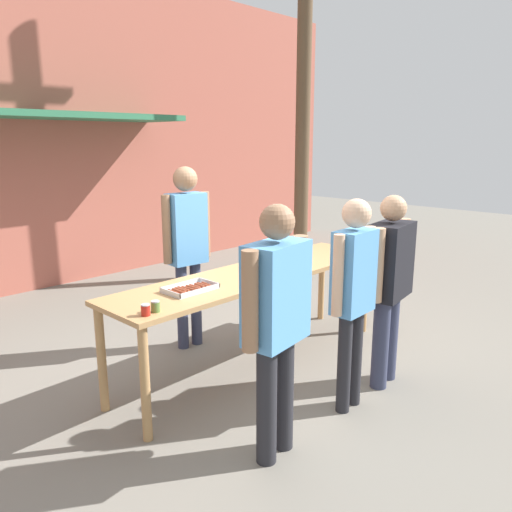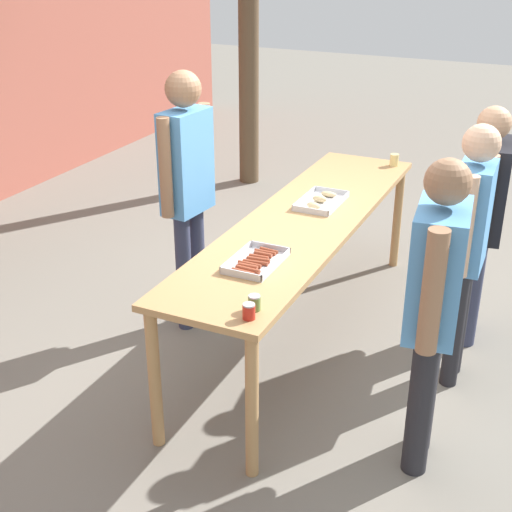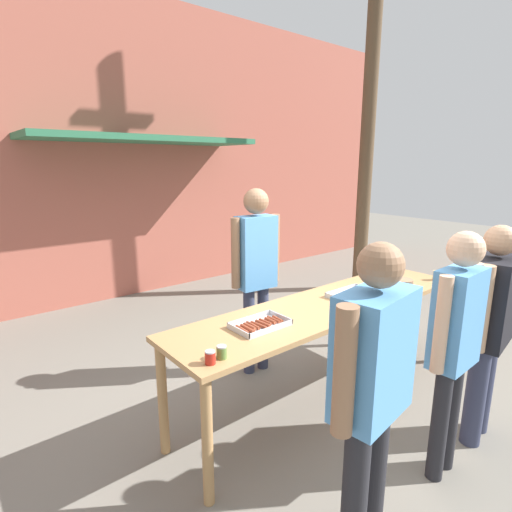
{
  "view_description": "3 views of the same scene",
  "coord_description": "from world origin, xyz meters",
  "px_view_note": "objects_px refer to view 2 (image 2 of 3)",
  "views": [
    {
      "loc": [
        -3.2,
        -3.05,
        2.1
      ],
      "look_at": [
        0.0,
        0.0,
        1.06
      ],
      "focal_mm": 35.0,
      "sensor_mm": 36.0,
      "label": 1
    },
    {
      "loc": [
        -4.13,
        -1.58,
        2.68
      ],
      "look_at": [
        -0.78,
        -0.01,
        0.96
      ],
      "focal_mm": 50.0,
      "sensor_mm": 36.0,
      "label": 2
    },
    {
      "loc": [
        -2.53,
        -2.09,
        2.08
      ],
      "look_at": [
        -0.15,
        0.8,
        1.2
      ],
      "focal_mm": 28.0,
      "sensor_mm": 36.0,
      "label": 3
    }
  ],
  "objects_px": {
    "condiment_jar_mustard": "(249,311)",
    "beer_cup": "(394,160)",
    "food_tray_buns": "(321,201)",
    "person_server_behind_table": "(187,177)",
    "condiment_jar_ketchup": "(254,303)",
    "person_customer_holding_hotdog": "(434,295)",
    "person_customer_with_cup": "(482,208)",
    "person_customer_waiting_in_line": "(469,233)",
    "food_tray_sausages": "(255,262)"
  },
  "relations": [
    {
      "from": "person_server_behind_table",
      "to": "beer_cup",
      "type": "bearing_deg",
      "value": -28.84
    },
    {
      "from": "person_server_behind_table",
      "to": "person_customer_with_cup",
      "type": "height_order",
      "value": "person_server_behind_table"
    },
    {
      "from": "food_tray_buns",
      "to": "beer_cup",
      "type": "height_order",
      "value": "beer_cup"
    },
    {
      "from": "person_server_behind_table",
      "to": "food_tray_sausages",
      "type": "bearing_deg",
      "value": -122.36
    },
    {
      "from": "person_customer_waiting_in_line",
      "to": "food_tray_sausages",
      "type": "bearing_deg",
      "value": -57.25
    },
    {
      "from": "condiment_jar_mustard",
      "to": "person_customer_holding_hotdog",
      "type": "relative_size",
      "value": 0.05
    },
    {
      "from": "food_tray_buns",
      "to": "condiment_jar_ketchup",
      "type": "xyz_separation_m",
      "value": [
        -1.57,
        -0.22,
        0.02
      ]
    },
    {
      "from": "condiment_jar_ketchup",
      "to": "person_server_behind_table",
      "type": "bearing_deg",
      "value": 42.68
    },
    {
      "from": "condiment_jar_ketchup",
      "to": "food_tray_buns",
      "type": "bearing_deg",
      "value": 8.08
    },
    {
      "from": "person_customer_with_cup",
      "to": "person_server_behind_table",
      "type": "bearing_deg",
      "value": -78.54
    },
    {
      "from": "person_server_behind_table",
      "to": "food_tray_buns",
      "type": "bearing_deg",
      "value": -55.51
    },
    {
      "from": "person_customer_with_cup",
      "to": "food_tray_buns",
      "type": "bearing_deg",
      "value": -86.47
    },
    {
      "from": "food_tray_buns",
      "to": "person_customer_waiting_in_line",
      "type": "xyz_separation_m",
      "value": [
        -0.35,
        -1.07,
        0.09
      ]
    },
    {
      "from": "food_tray_sausages",
      "to": "person_server_behind_table",
      "type": "bearing_deg",
      "value": 51.93
    },
    {
      "from": "food_tray_buns",
      "to": "person_customer_holding_hotdog",
      "type": "relative_size",
      "value": 0.26
    },
    {
      "from": "food_tray_buns",
      "to": "person_customer_with_cup",
      "type": "height_order",
      "value": "person_customer_with_cup"
    },
    {
      "from": "person_customer_with_cup",
      "to": "condiment_jar_ketchup",
      "type": "bearing_deg",
      "value": -33.13
    },
    {
      "from": "person_customer_holding_hotdog",
      "to": "person_customer_with_cup",
      "type": "distance_m",
      "value": 1.44
    },
    {
      "from": "food_tray_sausages",
      "to": "food_tray_buns",
      "type": "distance_m",
      "value": 1.08
    },
    {
      "from": "condiment_jar_ketchup",
      "to": "food_tray_sausages",
      "type": "bearing_deg",
      "value": 24.52
    },
    {
      "from": "condiment_jar_ketchup",
      "to": "person_customer_with_cup",
      "type": "xyz_separation_m",
      "value": [
        1.78,
        -0.83,
        0.02
      ]
    },
    {
      "from": "person_customer_holding_hotdog",
      "to": "beer_cup",
      "type": "bearing_deg",
      "value": -167.38
    },
    {
      "from": "condiment_jar_mustard",
      "to": "beer_cup",
      "type": "xyz_separation_m",
      "value": [
        2.73,
        0.0,
        0.01
      ]
    },
    {
      "from": "condiment_jar_mustard",
      "to": "person_customer_with_cup",
      "type": "xyz_separation_m",
      "value": [
        1.88,
        -0.82,
        0.02
      ]
    },
    {
      "from": "food_tray_sausages",
      "to": "beer_cup",
      "type": "distance_m",
      "value": 2.17
    },
    {
      "from": "condiment_jar_ketchup",
      "to": "person_customer_waiting_in_line",
      "type": "distance_m",
      "value": 1.48
    },
    {
      "from": "food_tray_sausages",
      "to": "condiment_jar_ketchup",
      "type": "height_order",
      "value": "condiment_jar_ketchup"
    },
    {
      "from": "condiment_jar_mustard",
      "to": "person_customer_holding_hotdog",
      "type": "bearing_deg",
      "value": -61.56
    },
    {
      "from": "beer_cup",
      "to": "person_customer_with_cup",
      "type": "relative_size",
      "value": 0.06
    },
    {
      "from": "food_tray_buns",
      "to": "person_server_behind_table",
      "type": "xyz_separation_m",
      "value": [
        -0.45,
        0.81,
        0.2
      ]
    },
    {
      "from": "beer_cup",
      "to": "person_customer_with_cup",
      "type": "distance_m",
      "value": 1.19
    },
    {
      "from": "food_tray_buns",
      "to": "condiment_jar_ketchup",
      "type": "height_order",
      "value": "condiment_jar_ketchup"
    },
    {
      "from": "condiment_jar_mustard",
      "to": "condiment_jar_ketchup",
      "type": "xyz_separation_m",
      "value": [
        0.09,
        0.01,
        0.0
      ]
    },
    {
      "from": "condiment_jar_ketchup",
      "to": "person_customer_waiting_in_line",
      "type": "relative_size",
      "value": 0.05
    },
    {
      "from": "condiment_jar_mustard",
      "to": "beer_cup",
      "type": "height_order",
      "value": "beer_cup"
    },
    {
      "from": "food_tray_sausages",
      "to": "condiment_jar_mustard",
      "type": "height_order",
      "value": "condiment_jar_mustard"
    },
    {
      "from": "beer_cup",
      "to": "person_customer_waiting_in_line",
      "type": "distance_m",
      "value": 1.65
    },
    {
      "from": "condiment_jar_mustard",
      "to": "person_server_behind_table",
      "type": "height_order",
      "value": "person_server_behind_table"
    },
    {
      "from": "food_tray_buns",
      "to": "condiment_jar_mustard",
      "type": "relative_size",
      "value": 5.42
    },
    {
      "from": "condiment_jar_mustard",
      "to": "person_customer_waiting_in_line",
      "type": "distance_m",
      "value": 1.55
    },
    {
      "from": "person_server_behind_table",
      "to": "person_customer_holding_hotdog",
      "type": "bearing_deg",
      "value": -106.84
    },
    {
      "from": "person_server_behind_table",
      "to": "condiment_jar_ketchup",
      "type": "bearing_deg",
      "value": -131.6
    },
    {
      "from": "food_tray_buns",
      "to": "condiment_jar_mustard",
      "type": "distance_m",
      "value": 1.68
    },
    {
      "from": "person_server_behind_table",
      "to": "condiment_jar_mustard",
      "type": "bearing_deg",
      "value": -133.46
    },
    {
      "from": "food_tray_buns",
      "to": "person_server_behind_table",
      "type": "relative_size",
      "value": 0.24
    },
    {
      "from": "condiment_jar_ketchup",
      "to": "person_customer_holding_hotdog",
      "type": "distance_m",
      "value": 0.9
    },
    {
      "from": "food_tray_buns",
      "to": "beer_cup",
      "type": "xyz_separation_m",
      "value": [
        1.07,
        -0.23,
        0.03
      ]
    },
    {
      "from": "person_server_behind_table",
      "to": "person_customer_holding_hotdog",
      "type": "relative_size",
      "value": 1.07
    },
    {
      "from": "food_tray_sausages",
      "to": "condiment_jar_ketchup",
      "type": "relative_size",
      "value": 5.03
    },
    {
      "from": "person_server_behind_table",
      "to": "person_customer_waiting_in_line",
      "type": "relative_size",
      "value": 1.1
    }
  ]
}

